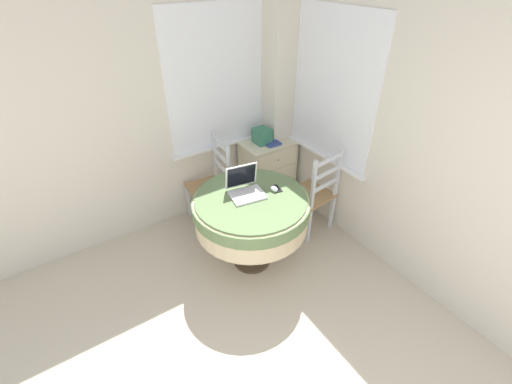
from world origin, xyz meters
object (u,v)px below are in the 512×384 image
at_px(computer_mouse, 274,189).
at_px(dining_chair_near_right_window, 313,194).
at_px(cell_phone, 277,188).
at_px(laptop, 245,188).
at_px(round_dining_table, 251,210).
at_px(storage_box, 262,136).
at_px(book_on_cabinet, 271,142).
at_px(dining_chair_near_back_window, 212,185).
at_px(corner_cabinet, 267,170).

height_order(computer_mouse, dining_chair_near_right_window, dining_chair_near_right_window).
bearing_deg(cell_phone, laptop, 160.16).
bearing_deg(round_dining_table, dining_chair_near_right_window, 5.28).
bearing_deg(storage_box, cell_phone, -116.07).
bearing_deg(book_on_cabinet, cell_phone, -121.90).
distance_m(dining_chair_near_back_window, storage_box, 0.80).
bearing_deg(cell_phone, corner_cabinet, 59.74).
xyz_separation_m(computer_mouse, dining_chair_near_right_window, (0.60, 0.10, -0.35)).
xyz_separation_m(cell_phone, dining_chair_near_right_window, (0.56, 0.09, -0.33)).
bearing_deg(computer_mouse, corner_cabinet, 58.07).
xyz_separation_m(corner_cabinet, storage_box, (-0.07, 0.02, 0.47)).
bearing_deg(corner_cabinet, cell_phone, -120.26).
distance_m(round_dining_table, computer_mouse, 0.28).
relative_size(round_dining_table, computer_mouse, 12.58).
relative_size(cell_phone, storage_box, 0.69).
relative_size(laptop, corner_cabinet, 0.44).
distance_m(laptop, storage_box, 1.06).
relative_size(computer_mouse, dining_chair_near_back_window, 0.08).
bearing_deg(corner_cabinet, dining_chair_near_back_window, -178.11).
relative_size(laptop, dining_chair_near_right_window, 0.34).
relative_size(round_dining_table, dining_chair_near_right_window, 1.07).
xyz_separation_m(dining_chair_near_back_window, corner_cabinet, (0.77, 0.03, -0.07)).
xyz_separation_m(round_dining_table, dining_chair_near_back_window, (0.01, 0.82, -0.18)).
bearing_deg(dining_chair_near_right_window, book_on_cabinet, 94.00).
distance_m(cell_phone, dining_chair_near_right_window, 0.65).
bearing_deg(cell_phone, computer_mouse, -165.68).
bearing_deg(corner_cabinet, laptop, -135.64).
distance_m(laptop, dining_chair_near_back_window, 0.83).
bearing_deg(computer_mouse, laptop, 154.93).
bearing_deg(book_on_cabinet, corner_cabinet, 93.12).
height_order(computer_mouse, cell_phone, computer_mouse).
distance_m(round_dining_table, dining_chair_near_right_window, 0.85).
bearing_deg(dining_chair_near_right_window, corner_cabinet, 93.94).
relative_size(round_dining_table, laptop, 3.15).
relative_size(cell_phone, dining_chair_near_back_window, 0.13).
distance_m(round_dining_table, corner_cabinet, 1.18).
bearing_deg(dining_chair_near_right_window, round_dining_table, -174.72).
relative_size(computer_mouse, storage_box, 0.45).
height_order(laptop, dining_chair_near_right_window, laptop).
height_order(laptop, dining_chair_near_back_window, laptop).
distance_m(dining_chair_near_back_window, dining_chair_near_right_window, 1.11).
relative_size(laptop, computer_mouse, 3.99).
relative_size(round_dining_table, corner_cabinet, 1.38).
bearing_deg(dining_chair_near_back_window, dining_chair_near_right_window, -42.39).
height_order(laptop, computer_mouse, laptop).
height_order(round_dining_table, storage_box, storage_box).
bearing_deg(storage_box, round_dining_table, -128.94).
height_order(round_dining_table, dining_chair_near_back_window, dining_chair_near_back_window).
distance_m(cell_phone, storage_box, 0.99).
bearing_deg(cell_phone, dining_chair_near_right_window, 9.24).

